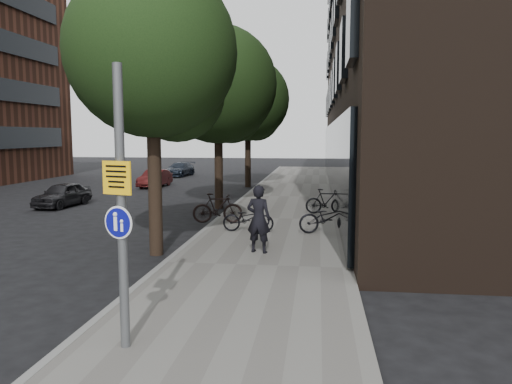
% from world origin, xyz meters
% --- Properties ---
extents(ground, '(120.00, 120.00, 0.00)m').
position_xyz_m(ground, '(0.00, 0.00, 0.00)').
color(ground, black).
rests_on(ground, ground).
extents(sidewalk, '(4.50, 60.00, 0.12)m').
position_xyz_m(sidewalk, '(0.25, 10.00, 0.06)').
color(sidewalk, '#64625D').
rests_on(sidewalk, ground).
extents(curb_edge, '(0.15, 60.00, 0.13)m').
position_xyz_m(curb_edge, '(-2.00, 10.00, 0.07)').
color(curb_edge, slate).
rests_on(curb_edge, ground).
extents(building_right_dark_brick, '(12.00, 40.00, 18.00)m').
position_xyz_m(building_right_dark_brick, '(8.50, 22.00, 9.00)').
color(building_right_dark_brick, black).
rests_on(building_right_dark_brick, ground).
extents(street_tree_near, '(4.40, 4.40, 7.50)m').
position_xyz_m(street_tree_near, '(-2.53, 4.64, 5.11)').
color(street_tree_near, black).
rests_on(street_tree_near, ground).
extents(street_tree_mid, '(5.00, 5.00, 7.80)m').
position_xyz_m(street_tree_mid, '(-2.53, 13.14, 5.11)').
color(street_tree_mid, black).
rests_on(street_tree_mid, ground).
extents(street_tree_far, '(5.00, 5.00, 7.80)m').
position_xyz_m(street_tree_far, '(-2.53, 22.14, 5.11)').
color(street_tree_far, black).
rests_on(street_tree_far, ground).
extents(signpost, '(0.46, 0.16, 4.05)m').
position_xyz_m(signpost, '(-1.09, -1.45, 2.16)').
color(signpost, '#595B5E').
rests_on(signpost, sidewalk).
extents(pedestrian, '(0.73, 0.56, 1.78)m').
position_xyz_m(pedestrian, '(0.14, 4.60, 1.01)').
color(pedestrian, black).
rests_on(pedestrian, sidewalk).
extents(parked_bike_facade_near, '(1.96, 1.11, 0.98)m').
position_xyz_m(parked_bike_facade_near, '(1.99, 7.46, 0.61)').
color(parked_bike_facade_near, black).
rests_on(parked_bike_facade_near, sidewalk).
extents(parked_bike_facade_far, '(1.65, 0.57, 0.97)m').
position_xyz_m(parked_bike_facade_far, '(2.00, 11.30, 0.61)').
color(parked_bike_facade_far, black).
rests_on(parked_bike_facade_far, sidewalk).
extents(parked_bike_curb_near, '(1.63, 0.59, 0.85)m').
position_xyz_m(parked_bike_curb_near, '(-0.52, 7.36, 0.55)').
color(parked_bike_curb_near, black).
rests_on(parked_bike_curb_near, sidewalk).
extents(parked_bike_curb_far, '(1.79, 0.76, 1.04)m').
position_xyz_m(parked_bike_curb_far, '(-1.80, 8.77, 0.64)').
color(parked_bike_curb_far, black).
rests_on(parked_bike_curb_far, sidewalk).
extents(parked_car_near, '(1.63, 3.28, 1.08)m').
position_xyz_m(parked_car_near, '(-9.63, 12.65, 0.54)').
color(parked_car_near, black).
rests_on(parked_car_near, ground).
extents(parked_car_mid, '(1.32, 3.27, 1.06)m').
position_xyz_m(parked_car_mid, '(-8.25, 21.26, 0.53)').
color(parked_car_mid, '#511717').
rests_on(parked_car_mid, ground).
extents(parked_car_far, '(1.86, 3.79, 1.06)m').
position_xyz_m(parked_car_far, '(-8.97, 29.29, 0.53)').
color(parked_car_far, black).
rests_on(parked_car_far, ground).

